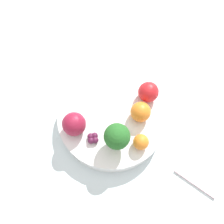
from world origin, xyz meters
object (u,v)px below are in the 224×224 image
at_px(apple_green, 74,124).
at_px(napkin, 205,164).
at_px(broccoli, 117,137).
at_px(orange_front, 141,142).
at_px(orange_back, 141,112).
at_px(grape_cluster, 93,138).
at_px(bowl, 112,117).
at_px(apple_red, 148,92).

relative_size(apple_green, napkin, 0.46).
xyz_separation_m(broccoli, orange_front, (0.03, -0.05, -0.03)).
xyz_separation_m(orange_back, grape_cluster, (-0.11, 0.06, -0.02)).
bearing_deg(orange_front, bowl, 74.38).
distance_m(broccoli, orange_front, 0.06).
height_order(bowl, napkin, bowl).
xyz_separation_m(broccoli, napkin, (0.08, -0.20, -0.08)).
relative_size(bowl, orange_front, 7.48).
xyz_separation_m(apple_green, grape_cluster, (0.00, -0.05, -0.02)).
bearing_deg(bowl, grape_cluster, -179.81).
distance_m(orange_front, orange_back, 0.07).
relative_size(orange_back, napkin, 0.40).
xyz_separation_m(apple_red, orange_front, (-0.11, -0.05, -0.01)).
height_order(bowl, broccoli, broccoli).
bearing_deg(apple_green, orange_front, -70.33).
xyz_separation_m(bowl, grape_cluster, (-0.08, -0.00, 0.03)).
bearing_deg(bowl, apple_green, 147.77).
height_order(orange_front, napkin, orange_front).
relative_size(apple_red, grape_cluster, 1.72).
distance_m(broccoli, grape_cluster, 0.06).
bearing_deg(orange_front, grape_cluster, 118.07).
height_order(apple_red, orange_back, apple_red).
xyz_separation_m(broccoli, orange_back, (0.08, -0.01, -0.02)).
height_order(bowl, apple_green, apple_green).
xyz_separation_m(bowl, apple_green, (-0.08, 0.05, 0.05)).
height_order(bowl, grape_cluster, grape_cluster).
relative_size(apple_green, orange_back, 1.14).
bearing_deg(apple_red, broccoli, -178.88).
relative_size(broccoli, orange_back, 1.57).
height_order(apple_green, orange_front, apple_green).
bearing_deg(orange_front, apple_red, 23.34).
bearing_deg(broccoli, apple_red, 1.12).
bearing_deg(apple_red, orange_back, -168.12).
distance_m(apple_green, grape_cluster, 0.05).
distance_m(apple_red, grape_cluster, 0.17).
relative_size(orange_front, grape_cluster, 1.22).
bearing_deg(apple_red, napkin, -105.70).
relative_size(bowl, orange_back, 5.58).
xyz_separation_m(bowl, orange_front, (-0.03, -0.09, 0.04)).
xyz_separation_m(bowl, apple_red, (0.09, -0.05, 0.05)).
xyz_separation_m(broccoli, apple_red, (0.14, 0.00, -0.02)).
relative_size(bowl, napkin, 2.24).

